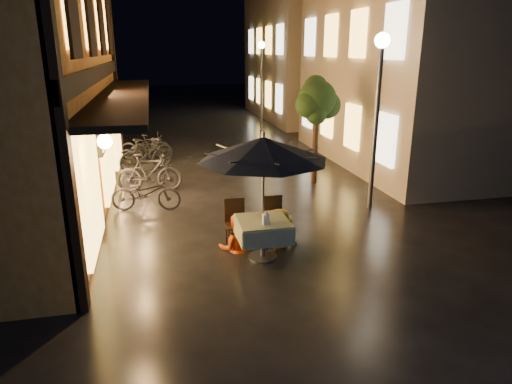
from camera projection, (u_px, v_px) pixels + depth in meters
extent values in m
plane|color=black|center=(276.00, 251.00, 9.11)|extent=(90.00, 90.00, 0.00)
cube|color=black|center=(98.00, 73.00, 11.12)|extent=(0.12, 11.00, 0.35)
cube|color=black|center=(124.00, 96.00, 11.40)|extent=(1.20, 10.50, 0.12)
cube|color=#F9BD4B|center=(69.00, 2.00, 7.48)|extent=(0.10, 0.90, 1.50)
cube|color=#F9BD4B|center=(88.00, 13.00, 9.80)|extent=(0.10, 0.90, 1.50)
cube|color=#F9BD4B|center=(100.00, 20.00, 12.13)|extent=(0.10, 0.90, 1.50)
cube|color=#F9BD4B|center=(108.00, 25.00, 14.46)|extent=(0.10, 0.90, 1.50)
cube|color=#F9BD4B|center=(90.00, 188.00, 8.43)|extent=(0.10, 2.20, 2.40)
cube|color=#F9BD4B|center=(107.00, 149.00, 11.69)|extent=(0.10, 2.20, 2.40)
cube|color=#F9BD4B|center=(116.00, 128.00, 14.95)|extent=(0.10, 2.20, 2.40)
cube|color=tan|center=(438.00, 68.00, 15.75)|extent=(7.00, 9.00, 6.50)
cube|color=#F9BD4B|center=(386.00, 139.00, 12.46)|extent=(0.10, 1.00, 1.40)
cube|color=#F9BD4B|center=(395.00, 31.00, 11.62)|extent=(0.10, 1.00, 1.40)
cube|color=#F9BD4B|center=(352.00, 127.00, 14.51)|extent=(0.10, 1.00, 1.40)
cube|color=#F9BD4B|center=(358.00, 34.00, 13.67)|extent=(0.10, 1.00, 1.40)
cube|color=#F9BD4B|center=(327.00, 117.00, 16.56)|extent=(0.10, 1.00, 1.40)
cube|color=#F9BD4B|center=(331.00, 36.00, 15.72)|extent=(0.10, 1.00, 1.40)
cube|color=#F9BD4B|center=(307.00, 110.00, 18.61)|extent=(0.10, 1.00, 1.40)
cube|color=#F9BD4B|center=(310.00, 37.00, 17.77)|extent=(0.10, 1.00, 1.40)
cube|color=tan|center=(321.00, 56.00, 26.38)|extent=(7.00, 10.00, 7.00)
cube|color=#F9BD4B|center=(279.00, 99.00, 22.70)|extent=(0.10, 1.00, 1.40)
cube|color=#F9BD4B|center=(280.00, 39.00, 21.86)|extent=(0.10, 1.00, 1.40)
cube|color=#F9BD4B|center=(268.00, 95.00, 24.75)|extent=(0.10, 1.00, 1.40)
cube|color=#F9BD4B|center=(269.00, 40.00, 23.91)|extent=(0.10, 1.00, 1.40)
cube|color=#F9BD4B|center=(259.00, 91.00, 26.80)|extent=(0.10, 1.00, 1.40)
cube|color=#F9BD4B|center=(259.00, 41.00, 25.96)|extent=(0.10, 1.00, 1.40)
cube|color=#F9BD4B|center=(251.00, 88.00, 28.85)|extent=(0.10, 1.00, 1.40)
cube|color=#F9BD4B|center=(251.00, 42.00, 28.01)|extent=(0.10, 1.00, 1.40)
cylinder|color=black|center=(315.00, 147.00, 13.47)|extent=(0.16, 0.16, 2.20)
sphere|color=black|center=(317.00, 99.00, 13.05)|extent=(1.10, 1.10, 1.10)
sphere|color=black|center=(327.00, 105.00, 13.27)|extent=(0.80, 0.80, 0.80)
sphere|color=black|center=(309.00, 105.00, 12.89)|extent=(0.76, 0.76, 0.76)
sphere|color=black|center=(316.00, 87.00, 13.25)|extent=(0.70, 0.70, 0.70)
sphere|color=black|center=(316.00, 114.00, 12.91)|extent=(0.60, 0.60, 0.60)
cylinder|color=#59595E|center=(375.00, 130.00, 11.00)|extent=(0.12, 0.12, 4.00)
sphere|color=beige|center=(382.00, 40.00, 10.38)|extent=(0.36, 0.36, 0.36)
cylinder|color=#59595E|center=(261.00, 89.00, 22.17)|extent=(0.12, 0.12, 4.00)
sphere|color=beige|center=(261.00, 45.00, 21.55)|extent=(0.36, 0.36, 0.36)
cylinder|color=#59595E|center=(263.00, 240.00, 8.72)|extent=(0.10, 0.10, 0.72)
cylinder|color=#59595E|center=(263.00, 257.00, 8.83)|extent=(0.56, 0.56, 0.04)
cube|color=#2D532D|center=(263.00, 221.00, 8.61)|extent=(0.95, 0.95, 0.06)
cube|color=#2D532D|center=(287.00, 228.00, 8.76)|extent=(0.04, 0.95, 0.33)
cube|color=#2D532D|center=(238.00, 232.00, 8.56)|extent=(0.04, 0.95, 0.33)
cube|color=#2D532D|center=(257.00, 221.00, 9.10)|extent=(0.95, 0.04, 0.33)
cube|color=#2D532D|center=(269.00, 239.00, 8.22)|extent=(0.95, 0.04, 0.33)
cylinder|color=#59595E|center=(263.00, 201.00, 8.49)|extent=(0.05, 0.05, 2.30)
cone|color=black|center=(263.00, 149.00, 8.19)|extent=(2.41, 2.41, 0.43)
cylinder|color=#59595E|center=(263.00, 135.00, 8.11)|extent=(0.06, 0.06, 0.12)
cube|color=black|center=(236.00, 226.00, 9.22)|extent=(0.42, 0.42, 0.05)
cube|color=black|center=(234.00, 211.00, 9.32)|extent=(0.42, 0.04, 0.55)
cylinder|color=black|center=(229.00, 240.00, 9.08)|extent=(0.04, 0.04, 0.43)
cylinder|color=black|center=(247.00, 239.00, 9.16)|extent=(0.04, 0.04, 0.43)
cylinder|color=black|center=(226.00, 234.00, 9.42)|extent=(0.04, 0.04, 0.43)
cylinder|color=black|center=(243.00, 232.00, 9.49)|extent=(0.04, 0.04, 0.43)
cube|color=black|center=(274.00, 222.00, 9.39)|extent=(0.42, 0.42, 0.05)
cube|color=black|center=(272.00, 208.00, 9.49)|extent=(0.42, 0.04, 0.55)
cylinder|color=black|center=(268.00, 237.00, 9.25)|extent=(0.04, 0.04, 0.43)
cylinder|color=black|center=(285.00, 236.00, 9.33)|extent=(0.04, 0.04, 0.43)
cylinder|color=black|center=(264.00, 230.00, 9.59)|extent=(0.04, 0.04, 0.43)
cylinder|color=black|center=(280.00, 229.00, 9.66)|extent=(0.04, 0.04, 0.43)
cube|color=white|center=(266.00, 220.00, 8.37)|extent=(0.11, 0.11, 0.18)
cube|color=#FFD88C|center=(266.00, 220.00, 8.37)|extent=(0.07, 0.07, 0.12)
cone|color=white|center=(266.00, 213.00, 8.33)|extent=(0.16, 0.16, 0.07)
imported|color=#F04F0E|center=(235.00, 216.00, 8.99)|extent=(0.75, 0.61, 1.44)
imported|color=gold|center=(280.00, 210.00, 9.18)|extent=(1.02, 0.63, 1.51)
imported|color=black|center=(146.00, 193.00, 11.31)|extent=(1.80, 0.88, 0.90)
imported|color=black|center=(150.00, 173.00, 12.80)|extent=(1.85, 0.70, 1.09)
imported|color=black|center=(147.00, 174.00, 13.00)|extent=(1.80, 0.81, 0.91)
imported|color=black|center=(146.00, 155.00, 14.98)|extent=(1.89, 1.17, 1.10)
imported|color=black|center=(141.00, 152.00, 16.01)|extent=(1.64, 0.81, 0.83)
imported|color=black|center=(152.00, 147.00, 16.52)|extent=(1.59, 0.81, 0.92)
imported|color=black|center=(145.00, 146.00, 16.75)|extent=(1.82, 0.69, 0.95)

